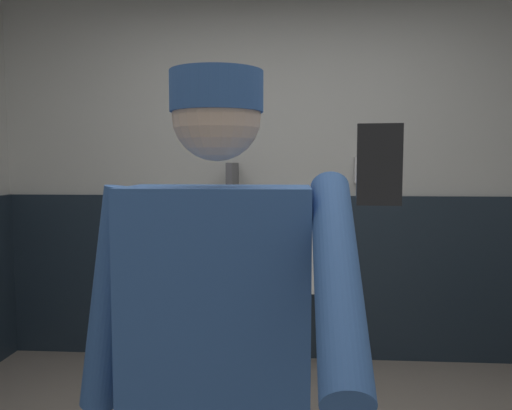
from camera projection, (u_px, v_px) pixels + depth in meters
name	position (u px, v px, depth m)	size (l,w,h in m)	color
wall_back	(282.00, 169.00, 3.71)	(4.60, 0.12, 2.71)	#B2B2AD
wainscot_band_back	(281.00, 277.00, 3.69)	(4.00, 0.03, 1.17)	#19232D
urinal_left	(180.00, 253.00, 3.59)	(0.40, 0.34, 1.24)	white
urinal_middle	(289.00, 254.00, 3.53)	(0.40, 0.34, 1.24)	white
privacy_divider_panel	(233.00, 230.00, 3.47)	(0.04, 0.40, 0.90)	#4C4C51
person	(218.00, 351.00, 1.26)	(0.66, 0.60, 1.61)	#2D3342
cell_phone	(379.00, 165.00, 0.70)	(0.06, 0.02, 0.11)	black
soap_dispenser	(362.00, 170.00, 3.57)	(0.10, 0.07, 0.18)	silver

